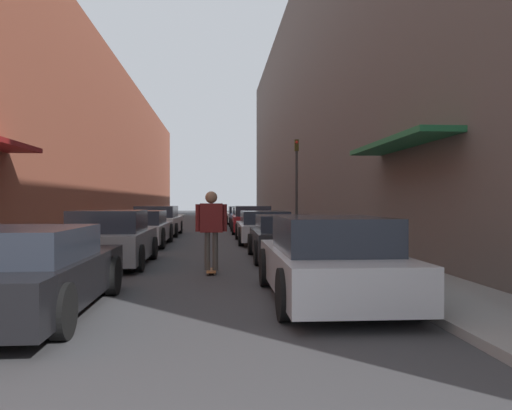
# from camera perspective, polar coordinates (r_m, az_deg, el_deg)

# --- Properties ---
(ground) EXTENTS (125.68, 125.68, 0.00)m
(ground) POSITION_cam_1_polar(r_m,az_deg,el_deg) (24.10, -5.55, -3.33)
(ground) COLOR #38383A
(curb_strip_left) EXTENTS (1.80, 57.13, 0.12)m
(curb_strip_left) POSITION_cam_1_polar(r_m,az_deg,el_deg) (30.15, -13.23, -2.47)
(curb_strip_left) COLOR gray
(curb_strip_left) RESTS_ON ground
(curb_strip_right) EXTENTS (1.80, 57.13, 0.12)m
(curb_strip_right) POSITION_cam_1_polar(r_m,az_deg,el_deg) (30.02, 2.60, -2.48)
(curb_strip_right) COLOR gray
(curb_strip_right) RESTS_ON ground
(building_row_left) EXTENTS (4.90, 57.13, 9.46)m
(building_row_left) POSITION_cam_1_polar(r_m,az_deg,el_deg) (30.85, -18.60, 6.26)
(building_row_left) COLOR brown
(building_row_left) RESTS_ON ground
(building_row_right) EXTENTS (4.90, 57.13, 14.56)m
(building_row_right) POSITION_cam_1_polar(r_m,az_deg,el_deg) (31.00, 8.03, 11.02)
(building_row_right) COLOR #564C47
(building_row_right) RESTS_ON ground
(parked_car_left_0) EXTENTS (2.05, 4.38, 1.21)m
(parked_car_left_0) POSITION_cam_1_polar(r_m,az_deg,el_deg) (7.61, -25.20, -6.95)
(parked_car_left_0) COLOR black
(parked_car_left_0) RESTS_ON ground
(parked_car_left_1) EXTENTS (1.91, 3.93, 1.35)m
(parked_car_left_1) POSITION_cam_1_polar(r_m,az_deg,el_deg) (12.68, -16.27, -3.78)
(parked_car_left_1) COLOR gray
(parked_car_left_1) RESTS_ON ground
(parked_car_left_2) EXTENTS (1.87, 4.59, 1.24)m
(parked_car_left_2) POSITION_cam_1_polar(r_m,az_deg,el_deg) (18.08, -12.91, -2.63)
(parked_car_left_2) COLOR #B7B7BC
(parked_car_left_2) RESTS_ON ground
(parked_car_left_3) EXTENTS (2.06, 4.53, 1.36)m
(parked_car_left_3) POSITION_cam_1_polar(r_m,az_deg,el_deg) (23.33, -11.20, -1.85)
(parked_car_left_3) COLOR silver
(parked_car_left_3) RESTS_ON ground
(parked_car_right_0) EXTENTS (1.93, 4.37, 1.32)m
(parked_car_right_0) POSITION_cam_1_polar(r_m,az_deg,el_deg) (7.97, 8.33, -6.25)
(parked_car_right_0) COLOR #B7B7BC
(parked_car_right_0) RESTS_ON ground
(parked_car_right_1) EXTENTS (1.86, 4.00, 1.20)m
(parked_car_right_1) POSITION_cam_1_polar(r_m,az_deg,el_deg) (13.48, 3.38, -3.76)
(parked_car_right_1) COLOR #232326
(parked_car_right_1) RESTS_ON ground
(parked_car_right_2) EXTENTS (2.05, 4.79, 1.21)m
(parked_car_right_2) POSITION_cam_1_polar(r_m,az_deg,el_deg) (18.93, 0.89, -2.54)
(parked_car_right_2) COLOR #B7B7BC
(parked_car_right_2) RESTS_ON ground
(parked_car_right_3) EXTENTS (2.05, 4.13, 1.35)m
(parked_car_right_3) POSITION_cam_1_polar(r_m,az_deg,el_deg) (24.63, -0.47, -1.74)
(parked_car_right_3) COLOR maroon
(parked_car_right_3) RESTS_ON ground
(parked_car_right_4) EXTENTS (1.86, 4.09, 1.22)m
(parked_car_right_4) POSITION_cam_1_polar(r_m,az_deg,el_deg) (29.41, -1.24, -1.50)
(parked_car_right_4) COLOR navy
(parked_car_right_4) RESTS_ON ground
(parked_car_right_5) EXTENTS (1.99, 4.04, 1.23)m
(parked_car_right_5) POSITION_cam_1_polar(r_m,az_deg,el_deg) (34.91, -1.79, -1.20)
(parked_car_right_5) COLOR silver
(parked_car_right_5) RESTS_ON ground
(skateboarder) EXTENTS (0.68, 0.78, 1.78)m
(skateboarder) POSITION_cam_1_polar(r_m,az_deg,el_deg) (10.86, -5.13, -2.04)
(skateboarder) COLOR brown
(skateboarder) RESTS_ON ground
(traffic_light) EXTENTS (0.16, 0.22, 3.87)m
(traffic_light) POSITION_cam_1_polar(r_m,az_deg,el_deg) (19.57, 4.65, 3.09)
(traffic_light) COLOR #2D2D2D
(traffic_light) RESTS_ON curb_strip_right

